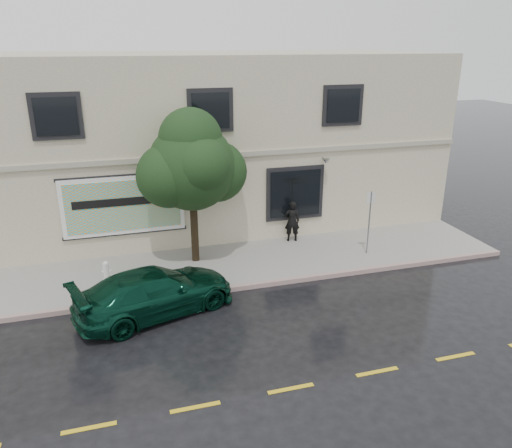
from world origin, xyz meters
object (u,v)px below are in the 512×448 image
object	(u,v)px
pedestrian	(292,221)
fire_hydrant	(107,271)
car	(155,292)
street_tree	(192,167)

from	to	relation	value
pedestrian	fire_hydrant	xyz separation A→B (m)	(-6.93, -1.60, -0.46)
pedestrian	fire_hydrant	bearing A→B (deg)	25.17
car	street_tree	xyz separation A→B (m)	(1.68, 3.03, 2.84)
pedestrian	fire_hydrant	size ratio (longest dim) A/B	2.29
car	pedestrian	xyz separation A→B (m)	(5.57, 3.80, 0.28)
car	fire_hydrant	distance (m)	2.59
car	fire_hydrant	xyz separation A→B (m)	(-1.35, 2.20, -0.18)
pedestrian	street_tree	size ratio (longest dim) A/B	0.33
street_tree	fire_hydrant	world-z (taller)	street_tree
pedestrian	fire_hydrant	world-z (taller)	pedestrian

